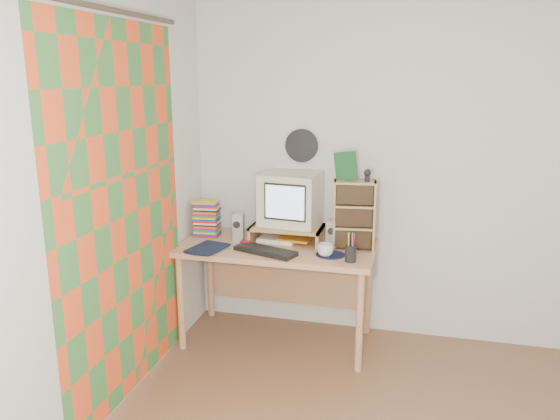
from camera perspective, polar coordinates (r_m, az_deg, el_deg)
The scene contains 20 objects.
back_wall at distance 4.07m, azimuth 15.25°, elevation 3.62°, with size 3.50×3.50×0.00m, color silver.
left_wall at distance 2.89m, azimuth -21.50°, elevation -0.97°, with size 3.50×3.50×0.00m, color silver.
curtain at distance 3.28m, azimuth -15.96°, elevation -0.63°, with size 2.20×2.20×0.00m, color #EE4E21.
wall_disc at distance 4.11m, azimuth 2.27°, elevation 6.74°, with size 0.25×0.25×0.02m, color black.
desk at distance 4.05m, azimuth -0.09°, elevation -5.24°, with size 1.40×0.70×0.75m.
monitor_riser at distance 4.00m, azimuth 0.74°, elevation -2.04°, with size 0.52×0.30×0.12m.
crt_monitor at distance 3.99m, azimuth 1.04°, elevation 1.13°, with size 0.40×0.40×0.38m, color beige.
speaker_left at distance 4.03m, azimuth -4.35°, elevation -1.82°, with size 0.08×0.08×0.21m, color #A8A8AD.
speaker_right at distance 3.90m, azimuth 5.42°, elevation -2.47°, with size 0.07×0.07×0.19m, color #A8A8AD.
keyboard at distance 3.77m, azimuth -1.53°, elevation -4.29°, with size 0.45×0.15×0.03m, color black.
dvd_stack at distance 4.18m, azimuth -7.64°, elevation -0.98°, with size 0.18×0.13×0.26m, color brown, non-canonical shape.
cd_rack at distance 3.85m, azimuth 7.75°, elevation -0.52°, with size 0.29×0.15×0.48m, color tan.
mug at distance 3.71m, azimuth 4.78°, elevation -4.19°, with size 0.11×0.11×0.09m, color silver.
diary at distance 3.92m, azimuth -8.85°, elevation -3.59°, with size 0.26×0.19×0.05m, color #0E1933.
mousepad at distance 3.75m, azimuth 5.30°, elevation -4.67°, with size 0.20×0.20×0.00m, color black.
pen_cup at distance 3.61m, azimuth 7.40°, elevation -4.22°, with size 0.08×0.08×0.15m, color black, non-canonical shape.
papers at distance 4.03m, azimuth 0.53°, elevation -3.03°, with size 0.27×0.20×0.04m, color white, non-canonical shape.
red_box at distance 3.93m, azimuth -3.62°, elevation -3.50°, with size 0.07×0.05×0.04m, color #B6132A.
game_box at distance 3.81m, azimuth 6.90°, elevation 4.59°, with size 0.15×0.03×0.20m, color #185529.
webcam at distance 3.78m, azimuth 9.11°, elevation 3.59°, with size 0.05×0.05×0.09m, color black, non-canonical shape.
Camera 1 is at (-0.08, -2.26, 1.95)m, focal length 35.00 mm.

